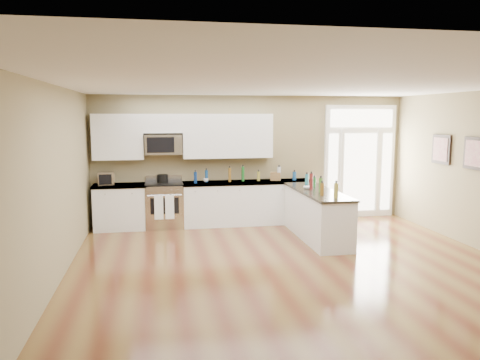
% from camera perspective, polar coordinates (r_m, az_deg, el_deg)
% --- Properties ---
extents(ground, '(8.00, 8.00, 0.00)m').
position_cam_1_polar(ground, '(6.97, 8.18, -12.08)').
color(ground, '#582C19').
extents(room_shell, '(8.00, 8.00, 8.00)m').
position_cam_1_polar(room_shell, '(6.59, 8.47, 2.03)').
color(room_shell, '#887B56').
rests_on(room_shell, ground).
extents(back_cabinet_left, '(1.10, 0.66, 0.94)m').
position_cam_1_polar(back_cabinet_left, '(10.11, -14.37, -3.35)').
color(back_cabinet_left, white).
rests_on(back_cabinet_left, ground).
extents(back_cabinet_right, '(2.85, 0.66, 0.94)m').
position_cam_1_polar(back_cabinet_right, '(10.27, 0.93, -2.94)').
color(back_cabinet_right, white).
rests_on(back_cabinet_right, ground).
extents(peninsula_cabinet, '(0.69, 2.32, 0.94)m').
position_cam_1_polar(peninsula_cabinet, '(9.18, 9.34, -4.38)').
color(peninsula_cabinet, white).
rests_on(peninsula_cabinet, ground).
extents(upper_cabinet_left, '(1.04, 0.33, 0.95)m').
position_cam_1_polar(upper_cabinet_left, '(10.08, -14.66, 5.12)').
color(upper_cabinet_left, white).
rests_on(upper_cabinet_left, room_shell).
extents(upper_cabinet_right, '(1.94, 0.33, 0.95)m').
position_cam_1_polar(upper_cabinet_right, '(10.17, -1.52, 5.40)').
color(upper_cabinet_right, white).
rests_on(upper_cabinet_right, room_shell).
extents(upper_cabinet_short, '(0.82, 0.33, 0.40)m').
position_cam_1_polar(upper_cabinet_short, '(10.04, -9.38, 6.83)').
color(upper_cabinet_short, white).
rests_on(upper_cabinet_short, room_shell).
extents(microwave, '(0.78, 0.41, 0.42)m').
position_cam_1_polar(microwave, '(10.02, -9.33, 4.31)').
color(microwave, silver).
rests_on(microwave, room_shell).
extents(entry_door, '(1.70, 0.10, 2.60)m').
position_cam_1_polar(entry_door, '(11.22, 14.36, 2.20)').
color(entry_door, white).
rests_on(entry_door, ground).
extents(wall_art_near, '(0.05, 0.58, 0.58)m').
position_cam_1_polar(wall_art_near, '(10.10, 23.33, 3.46)').
color(wall_art_near, black).
rests_on(wall_art_near, room_shell).
extents(wall_art_far, '(0.05, 0.58, 0.58)m').
position_cam_1_polar(wall_art_far, '(9.29, 26.71, 2.92)').
color(wall_art_far, black).
rests_on(wall_art_far, room_shell).
extents(kitchen_range, '(0.79, 0.70, 1.08)m').
position_cam_1_polar(kitchen_range, '(10.08, -9.20, -3.01)').
color(kitchen_range, silver).
rests_on(kitchen_range, ground).
extents(stockpot, '(0.31, 0.31, 0.18)m').
position_cam_1_polar(stockpot, '(10.10, -9.43, 0.24)').
color(stockpot, black).
rests_on(stockpot, kitchen_range).
extents(toaster_oven, '(0.35, 0.29, 0.28)m').
position_cam_1_polar(toaster_oven, '(9.99, -16.03, 0.16)').
color(toaster_oven, silver).
rests_on(toaster_oven, back_cabinet_left).
extents(cardboard_box, '(0.25, 0.21, 0.18)m').
position_cam_1_polar(cardboard_box, '(10.37, 4.34, 0.46)').
color(cardboard_box, brown).
rests_on(cardboard_box, back_cabinet_right).
extents(bowl_left, '(0.19, 0.19, 0.04)m').
position_cam_1_polar(bowl_left, '(10.15, -15.54, -0.37)').
color(bowl_left, white).
rests_on(bowl_left, back_cabinet_left).
extents(bowl_peninsula, '(0.22, 0.22, 0.05)m').
position_cam_1_polar(bowl_peninsula, '(9.25, 8.25, -0.91)').
color(bowl_peninsula, white).
rests_on(bowl_peninsula, peninsula_cabinet).
extents(cup_counter, '(0.13, 0.13, 0.08)m').
position_cam_1_polar(cup_counter, '(10.10, -4.18, -0.01)').
color(cup_counter, white).
rests_on(cup_counter, back_cabinet_right).
extents(counter_bottles, '(2.39, 2.41, 0.32)m').
position_cam_1_polar(counter_bottles, '(9.59, 4.93, 0.08)').
color(counter_bottles, '#19591E').
rests_on(counter_bottles, back_cabinet_right).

